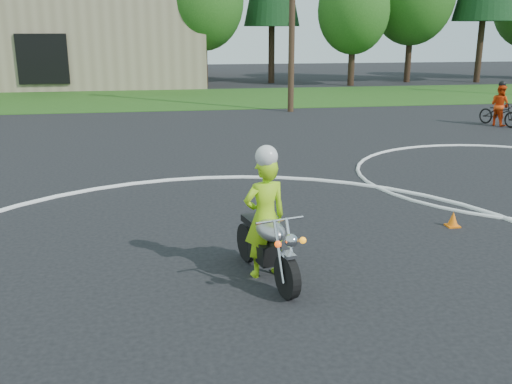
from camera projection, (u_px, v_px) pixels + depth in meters
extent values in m
plane|color=black|center=(273.00, 383.00, 6.21)|extent=(120.00, 120.00, 0.00)
cube|color=#1E4714|center=(179.00, 99.00, 31.81)|extent=(120.00, 10.00, 0.02)
torus|color=silver|center=(236.00, 272.00, 9.05)|extent=(12.12, 12.12, 0.12)
torus|color=silver|center=(511.00, 175.00, 15.07)|extent=(8.10, 8.10, 0.10)
cylinder|color=black|center=(287.00, 277.00, 8.12)|extent=(0.28, 0.65, 0.64)
cylinder|color=black|center=(247.00, 242.00, 9.44)|extent=(0.28, 0.65, 0.64)
cube|color=black|center=(264.00, 251.00, 8.80)|extent=(0.43, 0.64, 0.32)
ellipsoid|color=#9E9EA2|center=(270.00, 230.00, 8.50)|extent=(0.53, 0.75, 0.30)
cube|color=black|center=(256.00, 222.00, 8.98)|extent=(0.42, 0.69, 0.11)
cylinder|color=silver|center=(279.00, 251.00, 8.06)|extent=(0.14, 0.38, 0.86)
cylinder|color=white|center=(291.00, 249.00, 8.13)|extent=(0.14, 0.38, 0.86)
cube|color=silver|center=(288.00, 255.00, 8.01)|extent=(0.20, 0.26, 0.05)
cylinder|color=silver|center=(280.00, 220.00, 8.15)|extent=(0.73, 0.21, 0.04)
sphere|color=#BBBAC1|center=(291.00, 241.00, 7.86)|extent=(0.19, 0.19, 0.19)
sphere|color=#FF490C|center=(278.00, 244.00, 7.82)|extent=(0.10, 0.10, 0.10)
sphere|color=orange|center=(303.00, 240.00, 7.97)|extent=(0.10, 0.10, 0.10)
cylinder|color=silver|center=(263.00, 246.00, 9.27)|extent=(0.28, 0.85, 0.09)
imported|color=#9BD716|center=(265.00, 218.00, 8.70)|extent=(0.78, 0.60, 1.89)
sphere|color=silver|center=(266.00, 156.00, 8.39)|extent=(0.34, 0.34, 0.34)
imported|color=black|center=(499.00, 113.00, 22.82)|extent=(1.23, 1.96, 0.97)
imported|color=#E13C0B|center=(500.00, 105.00, 22.73)|extent=(0.84, 0.95, 1.62)
sphere|color=black|center=(502.00, 84.00, 22.50)|extent=(0.28, 0.28, 0.28)
cone|color=orange|center=(453.00, 219.00, 11.12)|extent=(0.22, 0.22, 0.30)
cube|color=orange|center=(452.00, 226.00, 11.16)|extent=(0.24, 0.24, 0.03)
cube|color=black|center=(43.00, 59.00, 34.63)|extent=(3.00, 0.16, 3.00)
cylinder|color=#382619|center=(204.00, 62.00, 38.33)|extent=(0.44, 0.44, 3.24)
ellipsoid|color=#1E5116|center=(203.00, 0.00, 37.24)|extent=(5.40, 5.40, 6.48)
cylinder|color=#382619|center=(271.00, 55.00, 40.92)|extent=(0.44, 0.44, 3.96)
cylinder|color=#382619|center=(351.00, 64.00, 39.02)|extent=(0.44, 0.44, 2.88)
ellipsoid|color=#1E5116|center=(354.00, 10.00, 38.06)|extent=(4.80, 4.80, 5.76)
cylinder|color=#382619|center=(408.00, 57.00, 41.62)|extent=(0.44, 0.44, 3.60)
cylinder|color=#382619|center=(479.00, 52.00, 41.37)|extent=(0.44, 0.44, 4.32)
cylinder|color=#382619|center=(144.00, 65.00, 38.69)|extent=(0.44, 0.44, 2.88)
ellipsoid|color=#1E5116|center=(141.00, 10.00, 37.72)|extent=(4.80, 4.80, 5.76)
cylinder|color=#473321|center=(292.00, 0.00, 25.55)|extent=(0.28, 0.28, 10.00)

